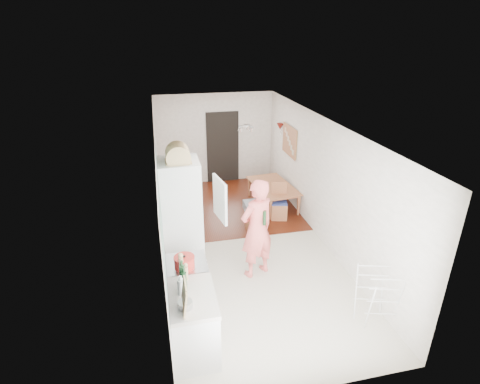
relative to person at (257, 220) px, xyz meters
name	(u,v)px	position (x,y,z in m)	size (l,w,h in m)	color
room_shell	(244,187)	(0.02, 1.03, 0.18)	(3.20, 7.00, 2.50)	white
floor	(244,243)	(0.02, 1.03, -1.07)	(3.20, 7.00, 0.01)	beige
wood_floor_overlay	(227,205)	(0.02, 2.88, -1.06)	(3.20, 3.30, 0.01)	#59170C
sage_wall_panel	(161,214)	(-1.57, -0.97, 0.78)	(0.02, 3.00, 1.30)	gray
tile_splashback	(167,284)	(-1.56, -1.52, 0.08)	(0.02, 1.90, 0.50)	black
doorway_recess	(223,148)	(0.22, 4.51, -0.07)	(0.90, 0.04, 2.00)	black
base_cabinet	(193,325)	(-1.28, -1.52, -0.64)	(0.60, 0.90, 0.86)	silver
worktop	(191,297)	(-1.28, -1.52, -0.18)	(0.62, 0.92, 0.06)	beige
range_cooker	(188,289)	(-1.28, -0.77, -0.63)	(0.60, 0.60, 0.88)	silver
cooker_top	(186,264)	(-1.28, -0.77, -0.17)	(0.60, 0.60, 0.04)	#B2B2B5
fridge_housing	(182,221)	(-1.25, 0.25, 0.01)	(0.66, 0.66, 2.15)	silver
fridge_door	(220,199)	(-0.64, -0.05, 0.48)	(0.56, 0.04, 0.70)	silver
fridge_interior	(199,194)	(-0.94, 0.25, 0.48)	(0.02, 0.52, 0.66)	white
pinboard	(290,141)	(1.60, 2.93, 0.48)	(0.03, 0.90, 0.70)	tan
pinboard_frame	(289,141)	(1.59, 2.93, 0.48)	(0.01, 0.94, 0.74)	#AE603A
wall_sconce	(280,126)	(1.56, 3.58, 0.68)	(0.18, 0.18, 0.16)	maroon
person	(257,220)	(0.00, 0.00, 0.00)	(0.78, 0.51, 2.14)	#F56864
dining_table	(274,197)	(1.15, 2.63, -0.84)	(1.32, 0.74, 0.46)	#AE603A
dining_chair	(279,202)	(1.06, 1.94, -0.65)	(0.35, 0.35, 0.84)	#AE603A
stool	(255,220)	(0.38, 1.53, -0.84)	(0.35, 0.35, 0.47)	#AE603A
grey_drape	(254,207)	(0.36, 1.55, -0.51)	(0.42, 0.42, 0.19)	gray
drying_rack	(376,297)	(1.40, -1.56, -0.62)	(0.46, 0.42, 0.90)	silver
bread_bin	(178,156)	(-1.24, 0.18, 1.19)	(0.40, 0.38, 0.21)	#D3B67A
red_casserole	(184,262)	(-1.30, -0.88, -0.06)	(0.30, 0.30, 0.17)	red
steel_pan	(185,305)	(-1.37, -1.73, -0.10)	(0.18, 0.18, 0.09)	#B2B2B5
held_bottle	(264,218)	(0.10, -0.11, 0.09)	(0.06, 0.06, 0.26)	#193A1C
bottle_a	(183,276)	(-1.36, -1.31, 0.01)	(0.08, 0.08, 0.32)	#193A1C
bottle_b	(184,281)	(-1.34, -1.37, -0.02)	(0.06, 0.06, 0.26)	#193A1C
bottle_c	(181,287)	(-1.40, -1.46, -0.04)	(0.09, 0.09, 0.22)	silver
pepper_mill_front	(186,273)	(-1.30, -1.16, -0.05)	(0.06, 0.06, 0.20)	#D3B67A
pepper_mill_back	(181,265)	(-1.36, -0.99, -0.03)	(0.07, 0.07, 0.24)	#D3B67A
chopping_boards	(184,297)	(-1.38, -1.77, 0.04)	(0.04, 0.28, 0.38)	#D3B67A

